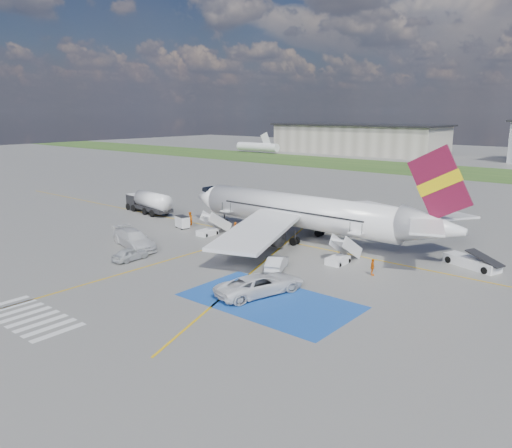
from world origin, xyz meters
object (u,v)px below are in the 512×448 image
object	(u,v)px
airliner	(308,212)
van_white_b	(134,236)
gpu_cart	(182,223)
fuel_tanker	(149,204)
car_silver_b	(277,263)
van_white_a	(261,281)
car_silver_a	(130,254)
belt_loader	(472,263)

from	to	relation	value
airliner	van_white_b	distance (m)	20.19
airliner	gpu_cart	distance (m)	17.20
fuel_tanker	gpu_cart	distance (m)	11.78
car_silver_b	gpu_cart	bearing A→B (deg)	-41.21
fuel_tanker	van_white_a	xyz separation A→B (m)	(34.33, -15.58, -0.24)
car_silver_a	car_silver_b	xyz separation A→B (m)	(13.50, 7.10, 0.05)
fuel_tanker	car_silver_a	world-z (taller)	fuel_tanker
belt_loader	fuel_tanker	bearing A→B (deg)	-155.67
fuel_tanker	van_white_b	distance (m)	19.17
belt_loader	car_silver_a	xyz separation A→B (m)	(-27.68, -20.09, 0.22)
airliner	fuel_tanker	size ratio (longest dim) A/B	3.75
gpu_cart	airliner	bearing A→B (deg)	31.79
gpu_cart	van_white_a	distance (m)	26.07
car_silver_b	fuel_tanker	bearing A→B (deg)	-41.43
gpu_cart	fuel_tanker	bearing A→B (deg)	176.80
airliner	belt_loader	size ratio (longest dim) A/B	6.06
airliner	van_white_b	world-z (taller)	airliner
airliner	fuel_tanker	xyz separation A→B (m)	(-27.42, -1.65, -2.02)
car_silver_b	van_white_b	world-z (taller)	van_white_b
belt_loader	van_white_b	bearing A→B (deg)	-132.31
belt_loader	car_silver_b	distance (m)	19.23
airliner	car_silver_b	bearing A→B (deg)	-70.28
airliner	gpu_cart	xyz separation A→B (m)	(-16.19, -5.15, -2.65)
car_silver_b	van_white_a	size ratio (longest dim) A/B	0.71
gpu_cart	car_silver_a	world-z (taller)	gpu_cart
car_silver_b	van_white_b	distance (m)	17.91
airliner	van_white_a	bearing A→B (deg)	-68.14
airliner	car_silver_a	size ratio (longest dim) A/B	9.47
gpu_cart	van_white_a	world-z (taller)	van_white_a
belt_loader	car_silver_b	xyz separation A→B (m)	(-14.18, -12.98, 0.27)
airliner	car_silver_b	size ratio (longest dim) A/B	8.56
gpu_cart	van_white_a	size ratio (longest dim) A/B	0.36
airliner	van_white_a	distance (m)	18.70
van_white_a	car_silver_b	bearing A→B (deg)	-48.79
belt_loader	van_white_a	xyz separation A→B (m)	(-11.28, -18.99, 0.70)
fuel_tanker	car_silver_b	bearing A→B (deg)	-9.21
car_silver_a	van_white_a	size ratio (longest dim) A/B	0.64
fuel_tanker	van_white_b	bearing A→B (deg)	-35.76
car_silver_b	van_white_b	xyz separation A→B (m)	(-17.54, -3.62, 0.54)
belt_loader	van_white_b	world-z (taller)	van_white_b
belt_loader	car_silver_a	size ratio (longest dim) A/B	1.56
gpu_cart	belt_loader	world-z (taller)	belt_loader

